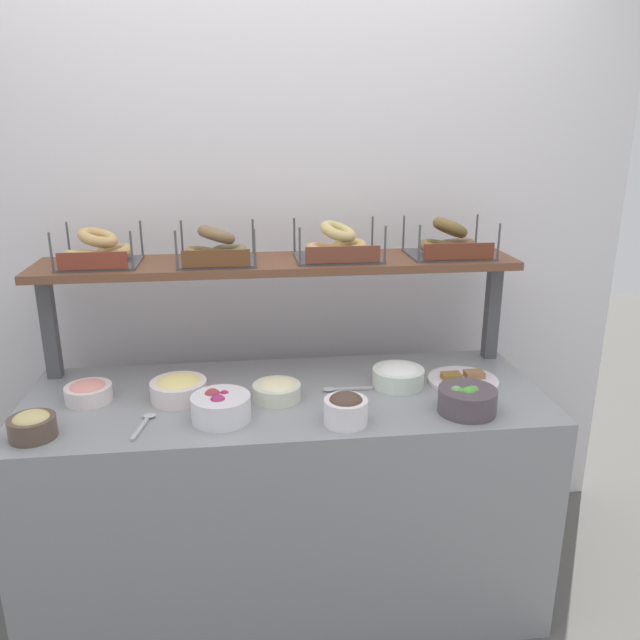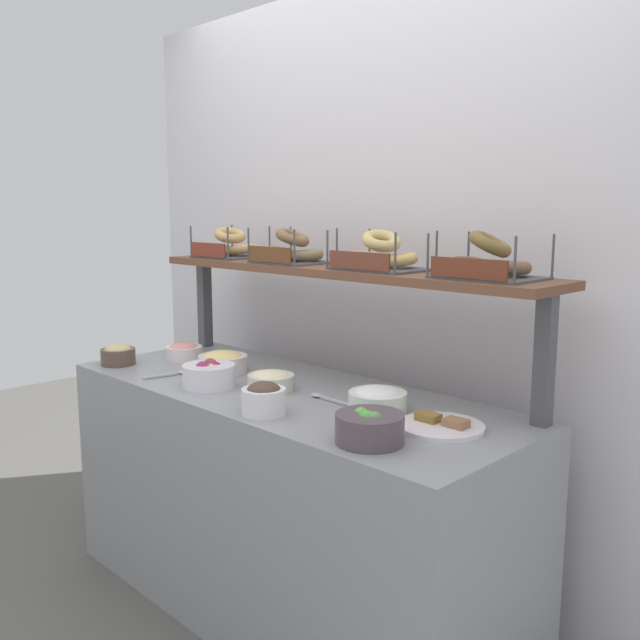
{
  "view_description": "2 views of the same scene",
  "coord_description": "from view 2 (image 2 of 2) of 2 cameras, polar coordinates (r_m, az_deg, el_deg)",
  "views": [
    {
      "loc": [
        -0.13,
        -2.05,
        1.78
      ],
      "look_at": [
        0.13,
        0.08,
        1.1
      ],
      "focal_mm": 35.32,
      "sensor_mm": 36.0,
      "label": 1
    },
    {
      "loc": [
        1.78,
        -1.61,
        1.5
      ],
      "look_at": [
        0.09,
        0.09,
        1.1
      ],
      "focal_mm": 38.4,
      "sensor_mm": 36.0,
      "label": 2
    }
  ],
  "objects": [
    {
      "name": "bowl_egg_salad",
      "position": [
        2.76,
        -8.1,
        -3.45
      ],
      "size": [
        0.2,
        0.2,
        0.09
      ],
      "color": "white",
      "rests_on": "deli_counter"
    },
    {
      "name": "serving_spoon_by_edge",
      "position": [
        2.75,
        -12.16,
        -4.4
      ],
      "size": [
        0.06,
        0.17,
        0.01
      ],
      "color": "#B7B7BC",
      "rests_on": "deli_counter"
    },
    {
      "name": "upper_shelf",
      "position": [
        2.6,
        1.37,
        4.17
      ],
      "size": [
        1.79,
        0.32,
        0.03
      ],
      "primitive_type": "cube",
      "color": "brown",
      "rests_on": "shelf_riser_left"
    },
    {
      "name": "bagel_basket_poppy",
      "position": [
        2.74,
        -2.38,
        5.74
      ],
      "size": [
        0.28,
        0.25,
        0.14
      ],
      "color": "#4C4C51",
      "rests_on": "upper_shelf"
    },
    {
      "name": "deli_counter",
      "position": [
        2.63,
        -2.9,
        -14.77
      ],
      "size": [
        1.83,
        0.7,
        0.85
      ],
      "primitive_type": "cube",
      "color": "gray",
      "rests_on": "ground_plane"
    },
    {
      "name": "bagel_basket_plain",
      "position": [
        2.44,
        5.04,
        5.29
      ],
      "size": [
        0.32,
        0.26,
        0.15
      ],
      "color": "#4C4C51",
      "rests_on": "upper_shelf"
    },
    {
      "name": "back_wall",
      "position": [
        2.82,
        5.3,
        3.2
      ],
      "size": [
        3.03,
        0.06,
        2.4
      ],
      "primitive_type": "cube",
      "color": "silver",
      "rests_on": "ground_plane"
    },
    {
      "name": "bowl_hummus",
      "position": [
        2.99,
        -16.48,
        -2.78
      ],
      "size": [
        0.14,
        0.14,
        0.08
      ],
      "color": "brown",
      "rests_on": "deli_counter"
    },
    {
      "name": "shelf_riser_right",
      "position": [
        2.14,
        18.21,
        -3.23
      ],
      "size": [
        0.05,
        0.05,
        0.4
      ],
      "primitive_type": "cube",
      "color": "#4C4C51",
      "rests_on": "deli_counter"
    },
    {
      "name": "ground_plane",
      "position": [
        2.83,
        -2.82,
        -22.65
      ],
      "size": [
        8.0,
        8.0,
        0.0
      ],
      "primitive_type": "plane",
      "color": "#595651"
    },
    {
      "name": "shelf_riser_left",
      "position": [
        3.27,
        -9.59,
        1.31
      ],
      "size": [
        0.05,
        0.05,
        0.4
      ],
      "primitive_type": "cube",
      "color": "#4C4C51",
      "rests_on": "deli_counter"
    },
    {
      "name": "bowl_veggie_mix",
      "position": [
        1.93,
        4.13,
        -8.91
      ],
      "size": [
        0.19,
        0.19,
        0.09
      ],
      "color": "#53464E",
      "rests_on": "deli_counter"
    },
    {
      "name": "bowl_chocolate_spread",
      "position": [
        2.19,
        -4.71,
        -6.51
      ],
      "size": [
        0.14,
        0.14,
        0.11
      ],
      "color": "white",
      "rests_on": "deli_counter"
    },
    {
      "name": "bowl_lox_spread",
      "position": [
        3.02,
        -11.29,
        -2.56
      ],
      "size": [
        0.16,
        0.16,
        0.07
      ],
      "color": "white",
      "rests_on": "deli_counter"
    },
    {
      "name": "bowl_potato_salad",
      "position": [
        2.48,
        -4.12,
        -5.03
      ],
      "size": [
        0.17,
        0.17,
        0.07
      ],
      "color": "silver",
      "rests_on": "deli_counter"
    },
    {
      "name": "serving_plate_white",
      "position": [
        2.08,
        10.04,
        -8.67
      ],
      "size": [
        0.26,
        0.26,
        0.04
      ],
      "color": "white",
      "rests_on": "deli_counter"
    },
    {
      "name": "bowl_beet_salad",
      "position": [
        2.54,
        -9.24,
        -4.53
      ],
      "size": [
        0.19,
        0.19,
        0.1
      ],
      "color": "white",
      "rests_on": "deli_counter"
    },
    {
      "name": "serving_spoon_near_plate",
      "position": [
        2.35,
        0.37,
        -6.48
      ],
      "size": [
        0.18,
        0.03,
        0.01
      ],
      "color": "#B7B7BC",
      "rests_on": "deli_counter"
    },
    {
      "name": "bagel_basket_cinnamon_raisin",
      "position": [
        2.19,
        13.84,
        4.63
      ],
      "size": [
        0.31,
        0.26,
        0.16
      ],
      "color": "#4C4C51",
      "rests_on": "upper_shelf"
    },
    {
      "name": "bagel_basket_sesame",
      "position": [
        3.07,
        -7.55,
        6.07
      ],
      "size": [
        0.28,
        0.25,
        0.14
      ],
      "color": "#4C4C51",
      "rests_on": "upper_shelf"
    },
    {
      "name": "bowl_cream_cheese",
      "position": [
        2.22,
        4.82,
        -6.6
      ],
      "size": [
        0.19,
        0.19,
        0.08
      ],
      "color": "silver",
      "rests_on": "deli_counter"
    }
  ]
}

